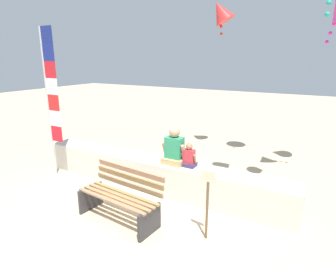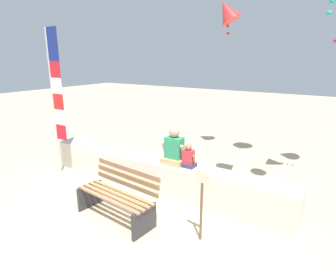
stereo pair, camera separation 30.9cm
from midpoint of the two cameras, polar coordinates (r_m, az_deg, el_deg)
ground_plane at (r=5.49m, az=-9.73°, el=-14.73°), size 40.00×40.00×0.00m
seawall_ledge at (r=6.05m, az=-3.98°, el=-8.14°), size 5.72×0.58×0.65m
park_bench at (r=5.03m, az=-11.33°, el=-12.42°), size 1.56×0.75×0.88m
person_adult at (r=5.63m, az=-0.28°, el=-3.14°), size 0.50×0.37×0.76m
person_child at (r=5.52m, az=2.67°, el=-4.75°), size 0.31×0.23×0.48m
flag_banner at (r=6.87m, az=-23.91°, el=7.42°), size 0.38×0.05×3.36m
kite_red at (r=8.28m, az=9.52°, el=23.24°), size 0.84×0.68×0.95m
sign_post at (r=4.34m, az=5.94°, el=-12.89°), size 0.24×0.05×1.13m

